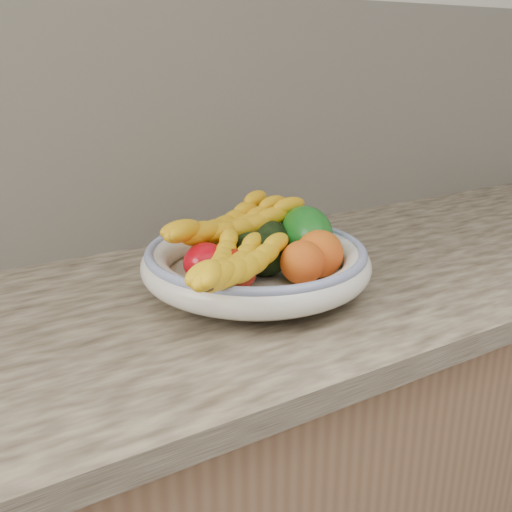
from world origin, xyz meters
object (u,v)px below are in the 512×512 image
Objects in this scene: green_mango at (306,233)px; banana_bunch_back at (231,230)px; fruit_bowl at (256,262)px; banana_bunch_front at (232,270)px.

green_mango is 0.14m from banana_bunch_back.
fruit_bowl is 0.13m from banana_bunch_front.
banana_bunch_back reaches higher than banana_bunch_front.
banana_bunch_back is 0.18m from banana_bunch_front.
fruit_bowl is at bearing 0.23° from banana_bunch_front.
fruit_bowl is at bearing -156.56° from green_mango.
banana_bunch_front is (-0.09, -0.16, -0.01)m from banana_bunch_back.
green_mango and banana_bunch_back have the same top height.
banana_bunch_back is 1.09× the size of banana_bunch_front.
green_mango is 0.41× the size of banana_bunch_back.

